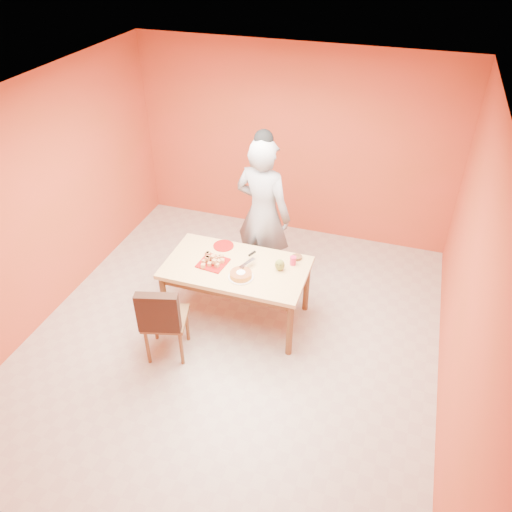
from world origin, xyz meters
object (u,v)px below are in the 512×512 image
(dining_chair, at_px, (164,318))
(magenta_glass, at_px, (293,261))
(person, at_px, (263,215))
(red_dinner_plate, at_px, (223,246))
(dining_table, at_px, (236,273))
(egg_ornament, at_px, (280,265))
(sponge_cake, at_px, (241,275))
(pastry_platter, at_px, (213,263))
(checker_tin, at_px, (297,257))

(dining_chair, bearing_deg, magenta_glass, 26.71)
(person, relative_size, red_dinner_plate, 8.21)
(red_dinner_plate, bearing_deg, person, 53.78)
(dining_table, bearing_deg, person, 85.18)
(red_dinner_plate, relative_size, egg_ornament, 1.74)
(person, distance_m, magenta_glass, 0.79)
(person, xyz_separation_m, red_dinner_plate, (-0.34, -0.47, -0.23))
(dining_chair, distance_m, sponge_cake, 0.93)
(person, bearing_deg, egg_ornament, 132.98)
(dining_chair, distance_m, egg_ornament, 1.37)
(pastry_platter, relative_size, magenta_glass, 2.95)
(dining_chair, relative_size, sponge_cake, 4.12)
(dining_table, relative_size, red_dinner_plate, 6.61)
(sponge_cake, distance_m, magenta_glass, 0.63)
(dining_chair, bearing_deg, person, 54.03)
(sponge_cake, height_order, magenta_glass, magenta_glass)
(dining_chair, relative_size, pastry_platter, 3.28)
(magenta_glass, bearing_deg, pastry_platter, -162.77)
(egg_ornament, bearing_deg, dining_chair, -150.01)
(pastry_platter, xyz_separation_m, red_dinner_plate, (-0.01, 0.36, -0.00))
(sponge_cake, bearing_deg, dining_chair, -137.17)
(dining_table, relative_size, magenta_glass, 15.76)
(red_dinner_plate, distance_m, checker_tin, 0.89)
(dining_table, bearing_deg, dining_chair, -124.04)
(person, distance_m, checker_tin, 0.73)
(egg_ornament, bearing_deg, checker_tin, 54.34)
(red_dinner_plate, bearing_deg, sponge_cake, -51.62)
(sponge_cake, bearing_deg, egg_ornament, 35.55)
(red_dinner_plate, height_order, checker_tin, checker_tin)
(red_dinner_plate, distance_m, sponge_cake, 0.64)
(checker_tin, bearing_deg, dining_table, -150.24)
(dining_chair, height_order, red_dinner_plate, dining_chair)
(egg_ornament, height_order, checker_tin, egg_ornament)
(pastry_platter, height_order, red_dinner_plate, pastry_platter)
(pastry_platter, relative_size, sponge_cake, 1.25)
(red_dinner_plate, xyz_separation_m, egg_ornament, (0.76, -0.24, 0.06))
(egg_ornament, bearing_deg, sponge_cake, -154.86)
(person, xyz_separation_m, pastry_platter, (-0.33, -0.83, -0.23))
(dining_chair, height_order, pastry_platter, dining_chair)
(sponge_cake, relative_size, egg_ornament, 1.71)
(pastry_platter, height_order, magenta_glass, magenta_glass)
(person, xyz_separation_m, egg_ornament, (0.42, -0.71, -0.16))
(pastry_platter, height_order, checker_tin, checker_tin)
(dining_table, distance_m, red_dinner_plate, 0.43)
(dining_table, height_order, person, person)
(person, relative_size, magenta_glass, 19.59)
(person, bearing_deg, magenta_glass, 145.90)
(dining_table, relative_size, pastry_platter, 5.35)
(sponge_cake, relative_size, magenta_glass, 2.35)
(pastry_platter, bearing_deg, person, 68.29)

